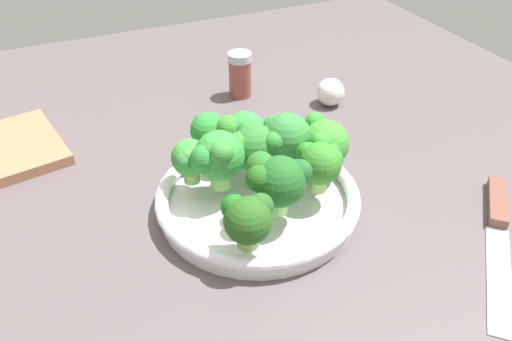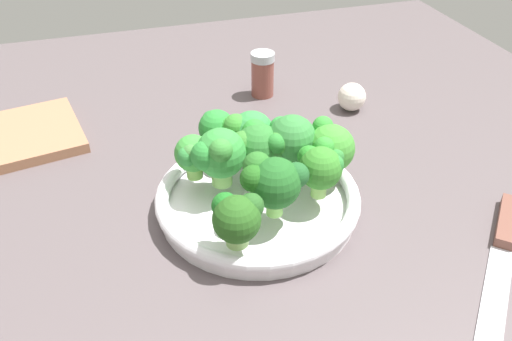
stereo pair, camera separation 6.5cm
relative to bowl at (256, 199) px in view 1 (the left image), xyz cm
name	(u,v)px [view 1 (the left image)]	position (x,y,z in cm)	size (l,w,h in cm)	color
ground_plane	(246,200)	(0.23, 3.78, -2.87)	(130.00, 130.00, 2.50)	#564C4F
bowl	(256,199)	(0.00, 0.00, 0.00)	(26.06, 26.06, 3.18)	white
broccoli_floret_0	(190,159)	(-6.90, 4.73, 5.21)	(4.81, 5.26, 6.04)	#8AC95B
broccoli_floret_1	(248,218)	(-4.72, -8.38, 5.10)	(5.96, 5.93, 6.17)	#90BF68
broccoli_floret_2	(218,157)	(-4.06, 2.40, 6.19)	(7.05, 6.45, 7.78)	#7CBC5A
broccoli_floret_3	(243,133)	(1.34, 7.17, 5.59)	(6.88, 6.80, 6.89)	#95CF5C
broccoli_floret_4	(319,162)	(7.09, -2.91, 5.67)	(5.36, 6.16, 6.73)	#96D165
broccoli_floret_5	(210,131)	(-2.36, 9.75, 5.45)	(5.36, 5.38, 6.37)	#9FC76D
broccoli_floret_6	(256,149)	(1.41, 3.30, 5.43)	(7.06, 6.30, 6.85)	#7BBC53
broccoli_floret_7	(325,143)	(10.20, 0.98, 5.36)	(6.26, 7.43, 6.77)	#9FD061
broccoli_floret_8	(277,179)	(0.55, -4.71, 6.25)	(8.13, 6.84, 7.52)	#84CF5D
broccoli_floret_9	(285,137)	(5.55, 3.26, 6.11)	(6.68, 7.00, 7.76)	#82C864
knife	(498,226)	(25.63, -15.70, -1.07)	(19.86, 21.12, 1.50)	silver
garlic_bulb	(330,92)	(23.13, 20.74, 0.74)	(4.73, 4.73, 4.73)	silver
pepper_shaker	(240,74)	(10.41, 30.21, 2.39)	(4.13, 4.13, 7.91)	brown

